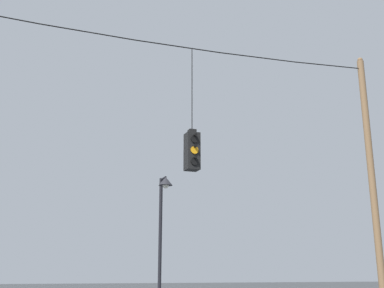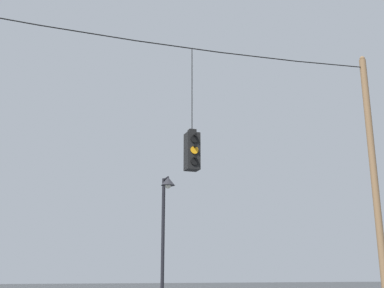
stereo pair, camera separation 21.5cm
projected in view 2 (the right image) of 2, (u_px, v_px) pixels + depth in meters
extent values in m
cylinder|color=brown|center=(376.00, 194.00, 13.87)|extent=(0.20, 0.20, 8.42)
sphere|color=brown|center=(362.00, 59.00, 14.98)|extent=(0.16, 0.16, 0.16)
cylinder|color=black|center=(88.00, 33.00, 12.10)|extent=(2.40, 0.03, 0.03)
cylinder|color=black|center=(179.00, 47.00, 12.89)|extent=(2.40, 0.03, 0.09)
cylinder|color=black|center=(259.00, 57.00, 13.68)|extent=(2.40, 0.03, 0.14)
cylinder|color=black|center=(330.00, 64.00, 14.50)|extent=(2.41, 0.03, 0.20)
cube|color=black|center=(192.00, 152.00, 12.25)|extent=(0.34, 0.34, 0.97)
cube|color=black|center=(192.00, 132.00, 12.39)|extent=(0.19, 0.19, 0.10)
cylinder|color=black|center=(192.00, 88.00, 12.70)|extent=(0.02, 0.02, 2.30)
cylinder|color=black|center=(194.00, 139.00, 12.16)|extent=(0.20, 0.03, 0.20)
cylinder|color=black|center=(195.00, 135.00, 12.14)|extent=(0.07, 0.12, 0.07)
cylinder|color=orange|center=(194.00, 150.00, 12.08)|extent=(0.20, 0.03, 0.20)
cylinder|color=black|center=(195.00, 146.00, 12.07)|extent=(0.07, 0.12, 0.07)
cylinder|color=black|center=(194.00, 161.00, 12.01)|extent=(0.20, 0.03, 0.20)
cylinder|color=black|center=(195.00, 157.00, 11.99)|extent=(0.07, 0.12, 0.07)
cylinder|color=black|center=(163.00, 254.00, 16.63)|extent=(0.12, 0.12, 5.30)
cylinder|color=black|center=(166.00, 179.00, 17.06)|extent=(0.07, 0.54, 0.07)
cone|color=#232328|center=(168.00, 181.00, 16.78)|extent=(0.49, 0.49, 0.29)
sphere|color=silver|center=(168.00, 185.00, 16.74)|extent=(0.22, 0.22, 0.22)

